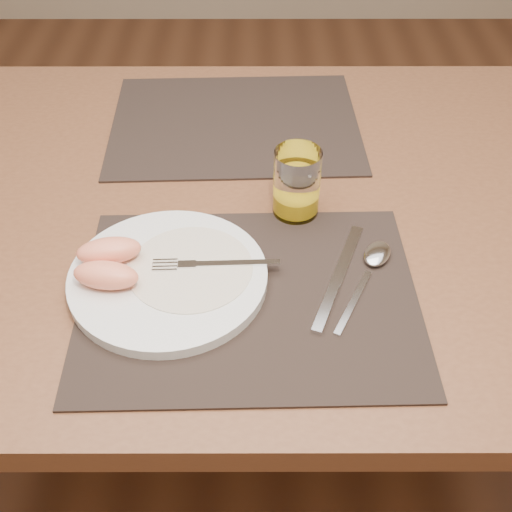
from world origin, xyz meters
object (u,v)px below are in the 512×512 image
object	(u,v)px
plate	(168,277)
spoon	(374,260)
fork	(205,264)
placemat_far	(235,123)
table	(238,237)
placemat_near	(249,297)
knife	(335,285)
juice_glass	(297,186)

from	to	relation	value
plate	spoon	xyz separation A→B (m)	(0.28, 0.04, -0.00)
fork	spoon	bearing A→B (deg)	4.97
placemat_far	fork	size ratio (longest dim) A/B	2.57
plate	fork	distance (m)	0.05
table	plate	bearing A→B (deg)	-114.88
placemat_near	spoon	world-z (taller)	spoon
placemat_far	spoon	bearing A→B (deg)	-61.65
plate	spoon	distance (m)	0.29
placemat_near	fork	xyz separation A→B (m)	(-0.06, 0.04, 0.02)
plate	knife	distance (m)	0.23
spoon	plate	bearing A→B (deg)	-172.81
placemat_near	placemat_far	size ratio (longest dim) A/B	1.00
placemat_far	knife	xyz separation A→B (m)	(0.14, -0.42, 0.00)
table	placemat_near	world-z (taller)	placemat_near
fork	juice_glass	xyz separation A→B (m)	(0.13, 0.14, 0.03)
table	spoon	size ratio (longest dim) A/B	7.72
spoon	juice_glass	xyz separation A→B (m)	(-0.10, 0.12, 0.04)
table	plate	distance (m)	0.23
table	plate	world-z (taller)	plate
placemat_near	spoon	size ratio (longest dim) A/B	2.48
table	placemat_far	world-z (taller)	placemat_far
placemat_far	fork	world-z (taller)	fork
plate	juice_glass	xyz separation A→B (m)	(0.18, 0.15, 0.04)
juice_glass	plate	bearing A→B (deg)	-139.37
placemat_near	spoon	xyz separation A→B (m)	(0.18, 0.06, 0.01)
placemat_near	spoon	distance (m)	0.19
placemat_near	knife	distance (m)	0.12
placemat_near	juice_glass	xyz separation A→B (m)	(0.07, 0.18, 0.05)
plate	placemat_far	bearing A→B (deg)	78.86
placemat_near	spoon	bearing A→B (deg)	19.74
spoon	juice_glass	world-z (taller)	juice_glass
placemat_near	fork	bearing A→B (deg)	145.09
placemat_far	juice_glass	distance (m)	0.28
knife	placemat_near	bearing A→B (deg)	-171.44
plate	fork	size ratio (longest dim) A/B	1.54
placemat_far	table	bearing A→B (deg)	-87.87
fork	table	bearing A→B (deg)	77.20
placemat_near	table	bearing A→B (deg)	95.27
table	placemat_far	distance (m)	0.24
plate	knife	size ratio (longest dim) A/B	1.28
placemat_far	fork	xyz separation A→B (m)	(-0.03, -0.40, 0.02)
fork	knife	xyz separation A→B (m)	(0.18, -0.02, -0.02)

